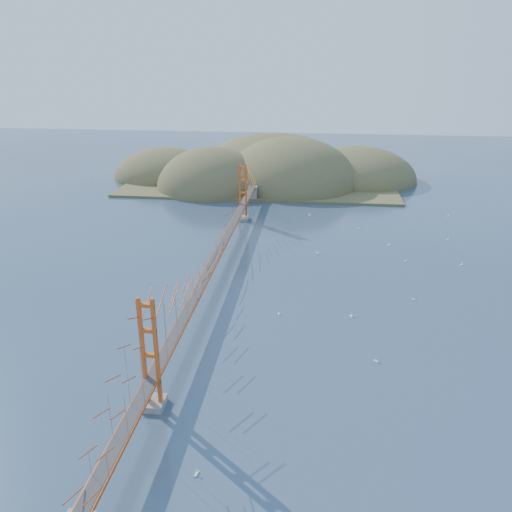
# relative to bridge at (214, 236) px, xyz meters

# --- Properties ---
(ground) EXTENTS (320.00, 320.00, 0.00)m
(ground) POSITION_rel_bridge_xyz_m (0.00, -0.18, -7.01)
(ground) COLOR #304560
(ground) RESTS_ON ground
(bridge) EXTENTS (2.20, 94.40, 12.00)m
(bridge) POSITION_rel_bridge_xyz_m (0.00, 0.00, 0.00)
(bridge) COLOR gray
(bridge) RESTS_ON ground
(far_headlands) EXTENTS (84.00, 58.00, 25.00)m
(far_headlands) POSITION_rel_bridge_xyz_m (2.21, 68.33, -7.01)
(far_headlands) COLOR brown
(far_headlands) RESTS_ON ground
(sailboat_17) EXTENTS (0.59, 0.48, 0.69)m
(sailboat_17) POSITION_rel_bridge_xyz_m (42.95, 37.36, -6.86)
(sailboat_17) COLOR white
(sailboat_17) RESTS_ON ground
(sailboat_1) EXTENTS (0.67, 0.67, 0.71)m
(sailboat_1) POSITION_rel_bridge_xyz_m (19.98, -9.62, -6.85)
(sailboat_1) COLOR white
(sailboat_1) RESTS_ON ground
(sailboat_10) EXTENTS (0.57, 0.62, 0.70)m
(sailboat_10) POSITION_rel_bridge_xyz_m (6.00, -38.04, -6.85)
(sailboat_10) COLOR white
(sailboat_10) RESTS_ON ground
(sailboat_16) EXTENTS (0.69, 0.69, 0.72)m
(sailboat_16) POSITION_rel_bridge_xyz_m (15.48, 12.56, -6.85)
(sailboat_16) COLOR white
(sailboat_16) RESTS_ON ground
(sailboat_7) EXTENTS (0.62, 0.60, 0.70)m
(sailboat_7) POSITION_rel_bridge_xyz_m (23.40, 26.63, -6.86)
(sailboat_7) COLOR white
(sailboat_7) RESTS_ON ground
(sailboat_14) EXTENTS (0.58, 0.58, 0.64)m
(sailboat_14) POSITION_rel_bridge_xyz_m (29.96, 10.47, -6.86)
(sailboat_14) COLOR white
(sailboat_14) RESTS_ON ground
(sailboat_4) EXTENTS (0.70, 0.70, 0.73)m
(sailboat_4) POSITION_rel_bridge_xyz_m (28.20, 17.84, -6.85)
(sailboat_4) COLOR white
(sailboat_4) RESTS_ON ground
(sailboat_12) EXTENTS (0.63, 0.53, 0.72)m
(sailboat_12) POSITION_rel_bridge_xyz_m (13.71, 34.78, -6.85)
(sailboat_12) COLOR white
(sailboat_12) RESTS_ON ground
(sailboat_2) EXTENTS (0.64, 0.64, 0.68)m
(sailboat_2) POSITION_rel_bridge_xyz_m (22.13, -19.86, -6.86)
(sailboat_2) COLOR white
(sailboat_2) RESTS_ON ground
(sailboat_8) EXTENTS (0.60, 0.60, 0.65)m
(sailboat_8) POSITION_rel_bridge_xyz_m (38.82, 9.98, -6.86)
(sailboat_8) COLOR white
(sailboat_8) RESTS_ON ground
(sailboat_0) EXTENTS (0.52, 0.53, 0.60)m
(sailboat_0) POSITION_rel_bridge_xyz_m (10.54, -10.15, -6.87)
(sailboat_0) COLOR white
(sailboat_0) RESTS_ON ground
(sailboat_15) EXTENTS (0.56, 0.56, 0.59)m
(sailboat_15) POSITION_rel_bridge_xyz_m (39.44, 22.30, -6.87)
(sailboat_15) COLOR white
(sailboat_15) RESTS_ON ground
(sailboat_extra_0) EXTENTS (0.52, 0.52, 0.55)m
(sailboat_extra_0) POSITION_rel_bridge_xyz_m (28.93, -3.60, -6.88)
(sailboat_extra_0) COLOR white
(sailboat_extra_0) RESTS_ON ground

